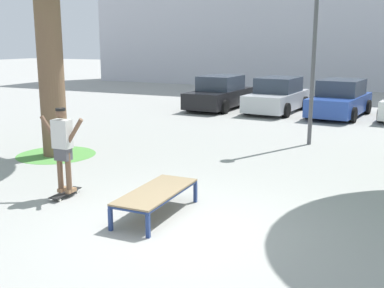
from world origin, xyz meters
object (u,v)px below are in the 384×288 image
object	(u,v)px
car_blue	(340,100)
light_post	(316,13)
skater	(63,144)
car_black	(220,94)
car_silver	(277,96)
skateboard	(66,193)
skate_box	(156,193)

from	to	relation	value
car_blue	light_post	bearing A→B (deg)	-90.48
skater	car_black	xyz separation A→B (m)	(-1.84, 12.92, -0.38)
car_silver	car_blue	xyz separation A→B (m)	(2.66, -0.11, 0.00)
skateboard	car_silver	size ratio (longest dim) A/B	0.19
car_black	car_blue	size ratio (longest dim) A/B	0.98
car_silver	light_post	distance (m)	7.34
skateboard	car_blue	world-z (taller)	car_blue
car_blue	light_post	size ratio (longest dim) A/B	0.75
skater	car_black	world-z (taller)	skater
light_post	car_blue	bearing A→B (deg)	89.52
skate_box	car_blue	bearing A→B (deg)	84.15
skater	car_silver	size ratio (longest dim) A/B	0.39
skate_box	light_post	xyz separation A→B (m)	(1.29, 7.08, 3.41)
skater	car_silver	world-z (taller)	skater
car_silver	skate_box	bearing A→B (deg)	-84.29
car_black	light_post	bearing A→B (deg)	-48.59
skateboard	skater	size ratio (longest dim) A/B	0.48
car_blue	skateboard	bearing A→B (deg)	-105.03
car_blue	light_post	distance (m)	6.76
skateboard	skate_box	bearing A→B (deg)	-3.29
skater	car_black	distance (m)	13.06
skate_box	skateboard	bearing A→B (deg)	176.71
car_black	car_silver	world-z (taller)	same
skater	car_silver	bearing A→B (deg)	86.41
skateboard	car_blue	bearing A→B (deg)	74.97
skateboard	car_black	distance (m)	13.07
skateboard	light_post	bearing A→B (deg)	63.77
car_blue	light_post	world-z (taller)	light_post
skateboard	car_blue	xyz separation A→B (m)	(3.48, 12.95, 0.61)
skate_box	skater	xyz separation A→B (m)	(-2.14, 0.12, 0.66)
light_post	skater	bearing A→B (deg)	-116.23
skate_box	light_post	bearing A→B (deg)	79.68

